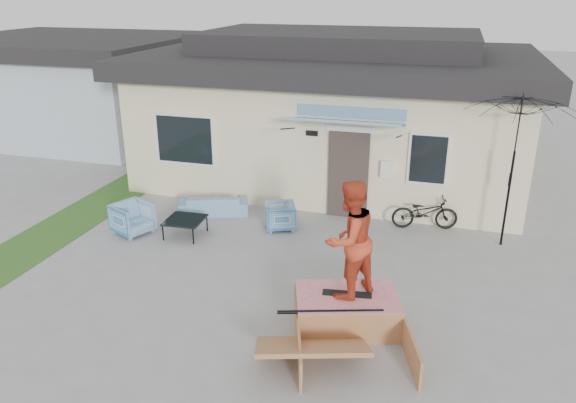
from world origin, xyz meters
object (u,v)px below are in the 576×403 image
(loveseat, at_px, (214,201))
(patio_umbrella, at_px, (512,167))
(skate_ramp, at_px, (347,311))
(skater, at_px, (350,238))
(bicycle, at_px, (425,209))
(armchair_right, at_px, (280,215))
(skateboard, at_px, (347,293))
(coffee_table, at_px, (185,227))
(armchair_left, at_px, (133,217))

(loveseat, relative_size, patio_umbrella, 0.70)
(skate_ramp, distance_m, skater, 1.29)
(bicycle, xyz_separation_m, patio_umbrella, (1.67, -0.42, 1.27))
(patio_umbrella, distance_m, skate_ramp, 5.00)
(bicycle, height_order, skater, skater)
(armchair_right, height_order, skate_ramp, armchair_right)
(armchair_right, bearing_deg, skater, 9.63)
(loveseat, xyz_separation_m, skateboard, (4.01, -3.80, 0.25))
(coffee_table, relative_size, skater, 0.42)
(armchair_right, xyz_separation_m, patio_umbrella, (4.84, 0.53, 1.41))
(armchair_right, relative_size, skate_ramp, 0.31)
(skateboard, distance_m, skater, 0.99)
(bicycle, relative_size, skateboard, 1.87)
(skater, bearing_deg, coffee_table, -84.77)
(armchair_right, distance_m, skate_ramp, 4.10)
(armchair_left, bearing_deg, skate_ramp, -89.21)
(loveseat, relative_size, skateboard, 2.08)
(coffee_table, xyz_separation_m, skateboard, (4.11, -2.42, 0.37))
(loveseat, height_order, patio_umbrella, patio_umbrella)
(skateboard, bearing_deg, armchair_right, 115.12)
(armchair_right, relative_size, skateboard, 0.84)
(armchair_left, distance_m, patio_umbrella, 8.24)
(patio_umbrella, relative_size, skate_ramp, 1.08)
(armchair_left, height_order, skate_ramp, armchair_left)
(coffee_table, height_order, skater, skater)
(loveseat, distance_m, patio_umbrella, 6.81)
(skate_ramp, distance_m, skateboard, 0.30)
(patio_umbrella, bearing_deg, coffee_table, -167.40)
(coffee_table, relative_size, patio_umbrella, 0.34)
(coffee_table, relative_size, skate_ramp, 0.37)
(coffee_table, bearing_deg, skater, -30.57)
(coffee_table, xyz_separation_m, skater, (4.11, -2.42, 1.37))
(armchair_left, distance_m, skateboard, 5.75)
(armchair_left, distance_m, armchair_right, 3.32)
(skater, bearing_deg, armchair_right, -111.35)
(skate_ramp, bearing_deg, armchair_right, 104.99)
(armchair_left, relative_size, coffee_table, 0.97)
(coffee_table, xyz_separation_m, skate_ramp, (4.12, -2.48, 0.07))
(skate_ramp, height_order, skateboard, skateboard)
(skateboard, xyz_separation_m, skater, (0.00, 0.00, 0.99))
(armchair_left, relative_size, skater, 0.41)
(skateboard, height_order, skater, skater)
(skater, bearing_deg, skateboard, 35.80)
(bicycle, distance_m, skate_ramp, 4.52)
(loveseat, bearing_deg, coffee_table, 65.62)
(armchair_left, xyz_separation_m, bicycle, (6.28, 2.12, 0.08))
(armchair_right, xyz_separation_m, skateboard, (2.20, -3.40, 0.24))
(coffee_table, bearing_deg, bicycle, 20.81)
(bicycle, bearing_deg, armchair_right, 93.99)
(skate_ramp, bearing_deg, skater, 90.00)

